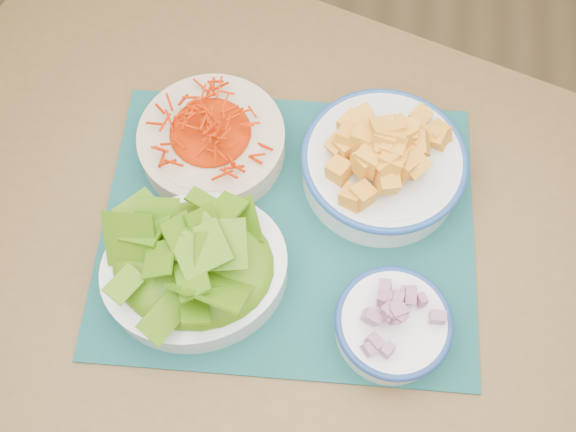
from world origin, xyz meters
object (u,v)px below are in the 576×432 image
object	(u,v)px
carrot_bowl	(211,138)
table	(304,283)
onion_bowl	(393,324)
placemat	(288,226)
squash_bowl	(385,158)
lettuce_bowl	(193,264)

from	to	relation	value
carrot_bowl	table	bearing A→B (deg)	-44.47
carrot_bowl	onion_bowl	world-z (taller)	carrot_bowl
placemat	carrot_bowl	size ratio (longest dim) A/B	1.99
squash_bowl	table	bearing A→B (deg)	-122.15
placemat	carrot_bowl	world-z (taller)	carrot_bowl
carrot_bowl	onion_bowl	size ratio (longest dim) A/B	1.63
table	onion_bowl	xyz separation A→B (m)	(0.12, -0.08, 0.13)
placemat	lettuce_bowl	world-z (taller)	lettuce_bowl
placemat	onion_bowl	distance (m)	0.20
table	onion_bowl	bearing A→B (deg)	-17.31
table	lettuce_bowl	world-z (taller)	lettuce_bowl
onion_bowl	table	bearing A→B (deg)	145.07
table	squash_bowl	size ratio (longest dim) A/B	6.46
carrot_bowl	onion_bowl	distance (m)	0.36
lettuce_bowl	onion_bowl	bearing A→B (deg)	-29.02
table	carrot_bowl	world-z (taller)	carrot_bowl
placemat	onion_bowl	world-z (taller)	onion_bowl
carrot_bowl	lettuce_bowl	xyz separation A→B (m)	(0.02, -0.19, 0.02)
table	onion_bowl	distance (m)	0.19
table	carrot_bowl	xyz separation A→B (m)	(-0.15, 0.15, 0.13)
squash_bowl	onion_bowl	xyz separation A→B (m)	(0.03, -0.22, -0.02)
placemat	onion_bowl	xyz separation A→B (m)	(0.15, -0.13, 0.04)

